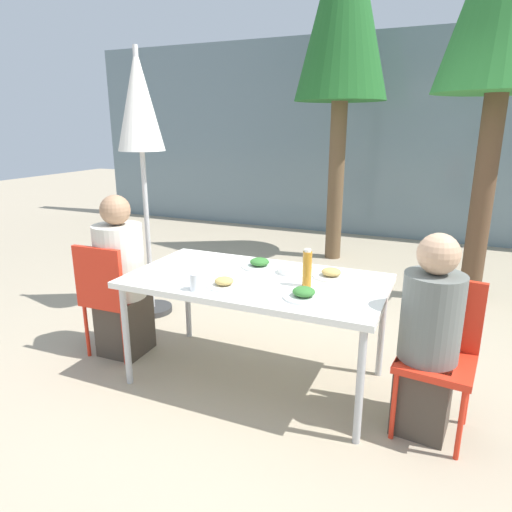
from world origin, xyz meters
name	(u,v)px	position (x,y,z in m)	size (l,w,h in m)	color
ground_plane	(256,378)	(0.00, 0.00, 0.00)	(24.00, 24.00, 0.00)	tan
building_facade	(379,138)	(0.00, 4.72, 1.50)	(10.00, 0.20, 3.00)	slate
dining_table	(256,285)	(0.00, 0.00, 0.69)	(1.67, 0.89, 0.74)	white
chair_left	(110,291)	(-1.13, -0.11, 0.51)	(0.41, 0.41, 0.87)	red
person_left	(121,281)	(-1.08, -0.03, 0.57)	(0.36, 0.36, 1.22)	#473D33
chair_right	(440,344)	(1.14, -0.04, 0.51)	(0.44, 0.44, 0.87)	red
person_right	(429,341)	(1.08, -0.12, 0.56)	(0.32, 0.32, 1.16)	#473D33
closed_umbrella	(140,113)	(-1.36, 0.70, 1.79)	(0.40, 0.40, 2.32)	#333333
plate_0	(224,283)	(-0.12, -0.23, 0.76)	(0.22, 0.22, 0.06)	white
plate_1	(260,264)	(-0.07, 0.22, 0.76)	(0.25, 0.25, 0.07)	white
plate_2	(304,294)	(0.39, -0.22, 0.76)	(0.24, 0.24, 0.07)	white
plate_3	(331,274)	(0.45, 0.20, 0.76)	(0.23, 0.23, 0.06)	white
bottle	(307,268)	(0.35, -0.02, 0.85)	(0.06, 0.06, 0.24)	#B7751E
drinking_cup	(197,282)	(-0.24, -0.34, 0.79)	(0.08, 0.08, 0.10)	white
salad_bowl	(292,269)	(0.18, 0.19, 0.76)	(0.18, 0.18, 0.05)	white
tree_behind_right	(345,2)	(-0.26, 3.17, 3.05)	(1.11, 1.11, 4.23)	brown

